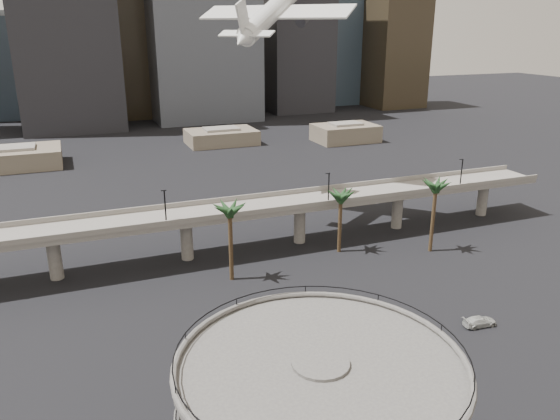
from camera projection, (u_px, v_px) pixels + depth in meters
name	position (u px, v px, depth m)	size (l,w,h in m)	color
overpass	(245.00, 213.00, 100.04)	(130.00, 9.30, 14.70)	slate
palm_trees	(340.00, 199.00, 94.46)	(42.40, 10.40, 14.00)	#43321D
low_buildings	(184.00, 143.00, 180.78)	(135.00, 27.50, 6.80)	#675A4C
skyline	(161.00, 23.00, 237.32)	(269.00, 86.00, 111.71)	gray
airborne_jet	(277.00, 8.00, 109.06)	(28.16, 27.84, 16.91)	silver
car_a	(282.00, 350.00, 69.42)	(1.84, 4.57, 1.56)	#B23A19
car_b	(386.00, 336.00, 72.69)	(1.49, 4.27, 1.41)	black
car_c	(480.00, 321.00, 76.38)	(1.97, 4.84, 1.41)	#B1B2AE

